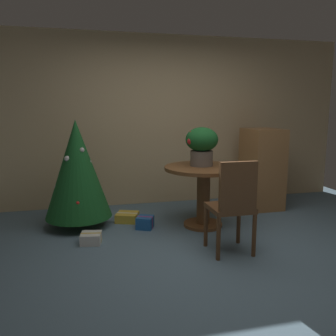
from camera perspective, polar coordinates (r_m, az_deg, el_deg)
name	(u,v)px	position (r m, az deg, el deg)	size (l,w,h in m)	color
ground_plane	(207,256)	(3.77, 6.40, -13.95)	(6.60, 6.60, 0.00)	slate
back_wall_panel	(161,121)	(5.57, -1.15, 7.62)	(6.00, 0.10, 2.60)	tan
round_dining_table	(204,184)	(4.49, 5.77, -2.55)	(0.99, 0.99, 0.78)	brown
flower_vase	(202,144)	(4.46, 5.47, 3.94)	(0.41, 0.41, 0.49)	#665B51
wooden_chair_near	(233,203)	(3.67, 10.51, -5.53)	(0.43, 0.41, 0.99)	brown
holiday_tree	(77,169)	(4.56, -14.48, -0.17)	(0.83, 0.83, 1.37)	brown
gift_box_gold	(127,217)	(4.80, -6.61, -7.89)	(0.36, 0.35, 0.12)	gold
gift_box_blue	(145,222)	(4.51, -3.75, -8.78)	(0.26, 0.26, 0.15)	#1E569E
gift_box_cream	(91,238)	(4.13, -12.35, -11.04)	(0.25, 0.25, 0.12)	silver
wooden_cabinet	(262,168)	(5.51, 14.95, -0.07)	(0.51, 0.63, 1.20)	#9E6B3D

